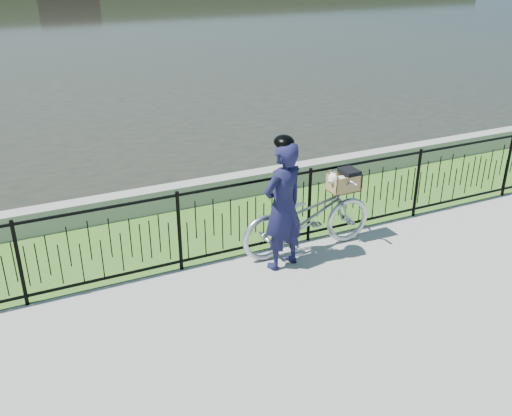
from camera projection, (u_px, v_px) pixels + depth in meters
ground at (303, 312)px, 6.90m from camera, size 120.00×120.00×0.00m
grass_strip at (221, 226)px, 9.03m from camera, size 60.00×2.00×0.01m
water at (28, 23)px, 34.03m from camera, size 120.00×120.00×0.00m
quay_wall at (199, 192)px, 9.78m from camera, size 60.00×0.30×0.40m
fence at (248, 218)px, 7.98m from camera, size 14.00×0.06×1.15m
bicycle_rig at (308, 215)px, 8.11m from camera, size 2.05×0.71×1.16m
cyclist at (283, 205)px, 7.54m from camera, size 0.75×0.59×1.86m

